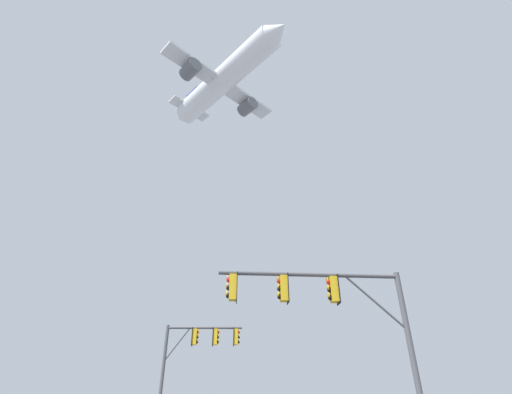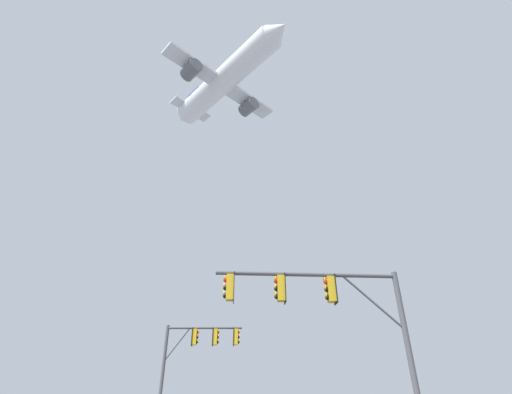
% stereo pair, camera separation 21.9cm
% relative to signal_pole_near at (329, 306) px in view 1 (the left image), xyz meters
% --- Properties ---
extents(signal_pole_near, '(6.66, 0.84, 5.75)m').
position_rel_signal_pole_near_xyz_m(signal_pole_near, '(0.00, 0.00, 0.00)').
color(signal_pole_near, '#4C4C51').
rests_on(signal_pole_near, ground).
extents(signal_pole_far, '(4.64, 0.51, 5.79)m').
position_rel_signal_pole_near_xyz_m(signal_pole_far, '(-6.26, 10.31, -0.04)').
color(signal_pole_far, '#4C4C51').
rests_on(signal_pole_far, ground).
extents(airplane, '(20.81, 21.39, 7.24)m').
position_rel_signal_pole_near_xyz_m(airplane, '(-8.10, 28.23, 42.20)').
color(airplane, white).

